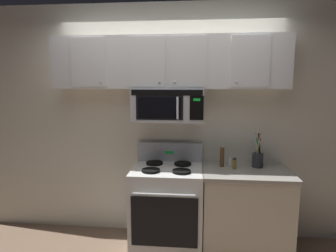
% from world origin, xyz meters
% --- Properties ---
extents(back_wall, '(5.20, 0.10, 2.70)m').
position_xyz_m(back_wall, '(0.00, 0.79, 1.35)').
color(back_wall, silver).
rests_on(back_wall, ground_plane).
extents(stove_range, '(0.76, 0.69, 1.12)m').
position_xyz_m(stove_range, '(0.00, 0.42, 0.47)').
color(stove_range, white).
rests_on(stove_range, ground_plane).
extents(over_range_microwave, '(0.76, 0.43, 0.35)m').
position_xyz_m(over_range_microwave, '(-0.00, 0.54, 1.58)').
color(over_range_microwave, '#B7BABF').
extents(upper_cabinets, '(2.50, 0.36, 0.55)m').
position_xyz_m(upper_cabinets, '(-0.00, 0.57, 2.02)').
color(upper_cabinets, silver).
extents(counter_segment, '(0.93, 0.65, 0.90)m').
position_xyz_m(counter_segment, '(0.84, 0.43, 0.45)').
color(counter_segment, beige).
rests_on(counter_segment, ground_plane).
extents(utensil_crock_charcoal, '(0.12, 0.13, 0.38)m').
position_xyz_m(utensil_crock_charcoal, '(0.98, 0.55, 1.00)').
color(utensil_crock_charcoal, '#2D2D33').
rests_on(utensil_crock_charcoal, counter_segment).
extents(salt_shaker, '(0.04, 0.04, 0.12)m').
position_xyz_m(salt_shaker, '(0.68, 0.57, 0.96)').
color(salt_shaker, white).
rests_on(salt_shaker, counter_segment).
extents(pepper_mill, '(0.05, 0.05, 0.21)m').
position_xyz_m(pepper_mill, '(0.59, 0.54, 1.01)').
color(pepper_mill, brown).
rests_on(pepper_mill, counter_segment).
extents(spice_jar, '(0.04, 0.04, 0.12)m').
position_xyz_m(spice_jar, '(0.72, 0.47, 0.96)').
color(spice_jar, olive).
rests_on(spice_jar, counter_segment).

